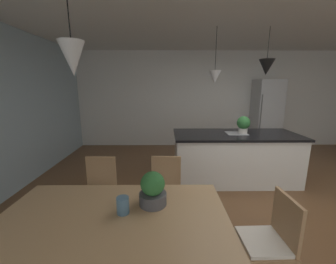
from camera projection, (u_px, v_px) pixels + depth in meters
ground_plane at (266, 204)px, 3.19m from camera, size 10.00×8.40×0.04m
ceiling_slab at (288, 2)px, 2.59m from camera, size 10.00×8.40×0.12m
wall_back_kitchen at (218, 100)px, 6.07m from camera, size 10.00×0.12×2.70m
dining_table at (114, 221)px, 1.71m from camera, size 1.85×1.03×0.73m
chair_kitchen_end at (269, 240)px, 1.76m from camera, size 0.41×0.41×0.87m
chair_far_right at (166, 190)px, 2.62m from camera, size 0.42×0.42×0.87m
chair_far_left at (99, 190)px, 2.61m from camera, size 0.41×0.41×0.87m
kitchen_island at (234, 157)px, 3.88m from camera, size 2.24×0.95×0.91m
refrigerator at (266, 115)px, 5.78m from camera, size 0.67×0.67×1.92m
pendant_over_table at (73, 58)px, 1.37m from camera, size 0.17×0.17×0.89m
pendant_over_island_main at (215, 77)px, 3.56m from camera, size 0.21×0.21×0.91m
pendant_over_island_aux at (266, 67)px, 3.53m from camera, size 0.26×0.26×0.77m
potted_plant_on_island at (243, 124)px, 3.74m from camera, size 0.23×0.23×0.32m
potted_plant_on_table at (153, 190)px, 1.81m from camera, size 0.24×0.24×0.30m
vase_on_dining_table at (123, 205)px, 1.70m from camera, size 0.10×0.10×0.14m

